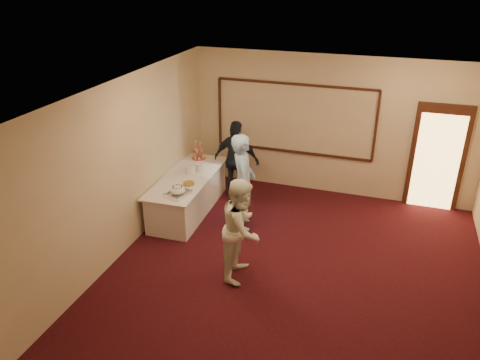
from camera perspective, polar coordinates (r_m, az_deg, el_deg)
name	(u,v)px	position (r m, az deg, el deg)	size (l,w,h in m)	color
floor	(291,283)	(7.69, 6.26, -12.34)	(7.00, 7.00, 0.00)	black
room_walls	(298,166)	(6.66, 7.06, 1.65)	(6.04, 7.04, 3.02)	beige
wall_molding	(294,119)	(10.15, 6.62, 7.41)	(3.45, 0.04, 1.55)	#34180F
doorway	(437,158)	(10.17, 22.90, 2.45)	(1.05, 0.07, 2.20)	#34180F
buffet_table	(188,194)	(9.54, -6.33, -1.65)	(1.01, 2.43, 0.77)	silver
pavlova_tray	(178,192)	(8.60, -7.61, -1.42)	(0.44, 0.54, 0.18)	silver
cupcake_stand	(199,152)	(10.16, -5.07, 3.46)	(0.30, 0.30, 0.44)	#D14A50
plate_stack_a	(191,170)	(9.45, -6.00, 1.26)	(0.21, 0.21, 0.18)	white
plate_stack_b	(201,167)	(9.57, -4.84, 1.59)	(0.20, 0.20, 0.17)	white
tart	(189,184)	(9.00, -6.27, -0.47)	(0.25, 0.25, 0.05)	white
man	(243,182)	(8.69, 0.36, -0.23)	(0.68, 0.45, 1.88)	#96C4F4
woman	(242,229)	(7.37, 0.23, -5.98)	(0.82, 0.64, 1.70)	white
guest	(237,160)	(9.89, -0.42, 2.47)	(1.00, 0.42, 1.70)	black
camera_flash	(238,143)	(9.58, -0.19, 4.56)	(0.07, 0.04, 0.05)	white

